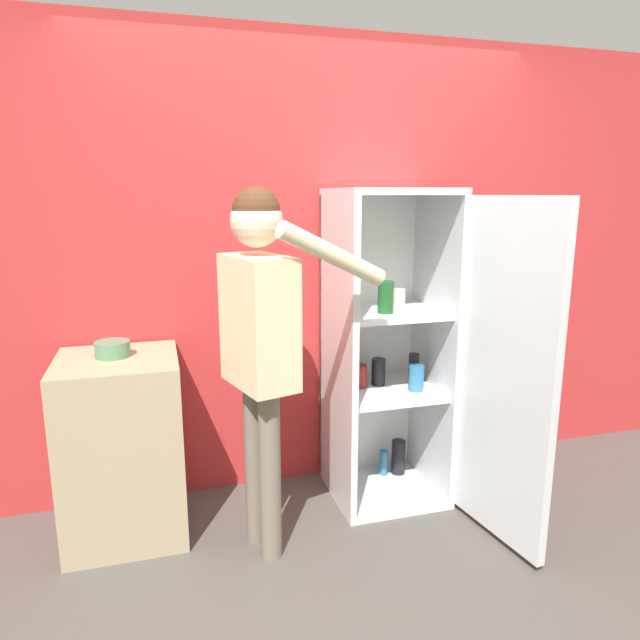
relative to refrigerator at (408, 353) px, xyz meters
The scene contains 6 objects.
ground_plane 1.10m from the refrigerator, 127.29° to the right, with size 12.00×12.00×0.00m, color #4C4742.
wall_back 0.73m from the refrigerator, 134.60° to the left, with size 7.00×0.06×2.55m.
refrigerator is the anchor object (origin of this frame).
person 0.92m from the refrigerator, 163.67° to the right, with size 0.73×0.51×1.72m.
counter 1.54m from the refrigerator, behind, with size 0.57×0.57×0.92m.
bowl 1.51m from the refrigerator, behind, with size 0.17×0.17×0.08m.
Camera 1 is at (-0.86, -2.16, 1.69)m, focal length 32.00 mm.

